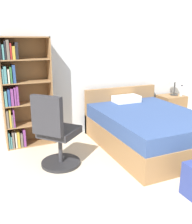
{
  "coord_description": "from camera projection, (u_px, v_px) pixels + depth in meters",
  "views": [
    {
      "loc": [
        -2.01,
        -1.19,
        1.76
      ],
      "look_at": [
        -0.62,
        1.98,
        0.75
      ],
      "focal_mm": 40.0,
      "sensor_mm": 36.0,
      "label": 1
    }
  ],
  "objects": [
    {
      "name": "wall_back",
      "position": [
        100.0,
        65.0,
        4.79
      ],
      "size": [
        9.0,
        0.06,
        2.6
      ],
      "color": "silver",
      "rests_on": "ground_plane"
    },
    {
      "name": "bookshelf",
      "position": [
        20.0,
        94.0,
        4.1
      ],
      "size": [
        0.8,
        0.33,
        1.81
      ],
      "color": "olive",
      "rests_on": "ground_plane"
    },
    {
      "name": "bed",
      "position": [
        147.0,
        128.0,
        4.25
      ],
      "size": [
        1.53,
        2.04,
        0.86
      ],
      "color": "olive",
      "rests_on": "ground_plane"
    },
    {
      "name": "office_chair",
      "position": [
        56.0,
        135.0,
        3.45
      ],
      "size": [
        0.72,
        0.72,
        1.08
      ],
      "color": "#232326",
      "rests_on": "ground_plane"
    },
    {
      "name": "nightstand",
      "position": [
        171.0,
        109.0,
        5.41
      ],
      "size": [
        0.52,
        0.45,
        0.61
      ],
      "color": "olive",
      "rests_on": "ground_plane"
    },
    {
      "name": "table_lamp",
      "position": [
        175.0,
        78.0,
        5.27
      ],
      "size": [
        0.26,
        0.26,
        0.48
      ],
      "color": "#333333",
      "rests_on": "nightstand"
    },
    {
      "name": "water_bottle",
      "position": [
        181.0,
        91.0,
        5.26
      ],
      "size": [
        0.06,
        0.06,
        0.23
      ],
      "color": "silver",
      "rests_on": "nightstand"
    }
  ]
}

